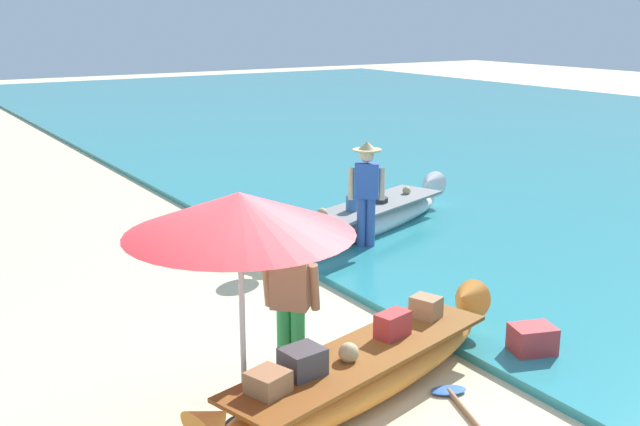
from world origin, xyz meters
TOP-DOWN VIEW (x-y plane):
  - ground_plane at (0.00, 0.00)m, footprint 80.00×80.00m
  - sea at (14.23, 8.00)m, footprint 24.00×56.00m
  - boat_orange_foreground at (0.82, -0.09)m, footprint 4.00×1.70m
  - boat_white_midground at (3.90, 4.32)m, footprint 4.77×2.30m
  - person_vendor_hatted at (3.52, 3.64)m, footprint 0.56×0.47m
  - person_tourist_customer at (0.37, 0.46)m, footprint 0.52×0.52m
  - patio_umbrella_large at (-0.38, -0.03)m, footprint 1.92×1.92m
  - cooler_box at (2.81, -0.39)m, footprint 0.53×0.46m
  - paddle at (1.39, -1.03)m, footprint 0.80×1.84m

SIDE VIEW (x-z plane):
  - ground_plane at x=0.00m, z-range 0.00..0.00m
  - paddle at x=1.39m, z-range 0.00..0.06m
  - sea at x=14.23m, z-range 0.00..0.10m
  - cooler_box at x=2.81m, z-range 0.00..0.39m
  - boat_orange_foreground at x=0.82m, z-range -0.10..0.65m
  - boat_white_midground at x=3.90m, z-range -0.13..0.69m
  - person_tourist_customer at x=0.37m, z-range 0.10..1.70m
  - person_vendor_hatted at x=3.52m, z-range 0.14..1.86m
  - patio_umbrella_large at x=-0.38m, z-range 0.89..3.04m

